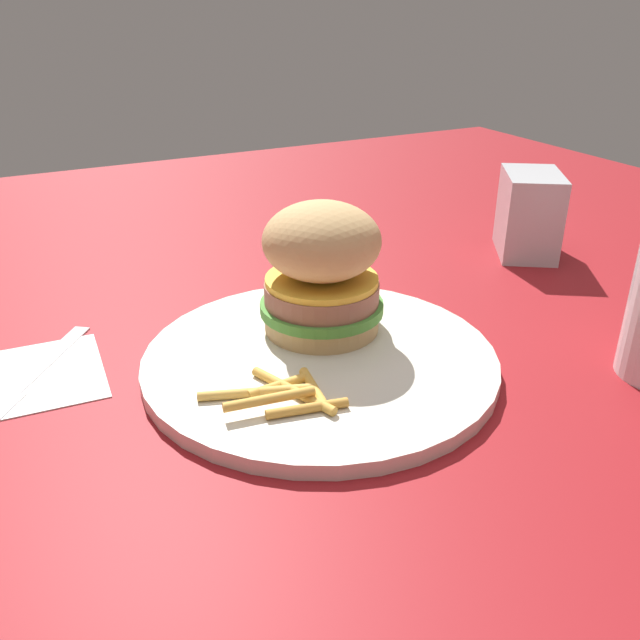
# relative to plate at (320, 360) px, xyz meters

# --- Properties ---
(ground_plane) EXTENTS (1.60, 1.60, 0.00)m
(ground_plane) POSITION_rel_plate_xyz_m (0.01, 0.03, -0.01)
(ground_plane) COLOR maroon
(plate) EXTENTS (0.28, 0.28, 0.01)m
(plate) POSITION_rel_plate_xyz_m (0.00, 0.00, 0.00)
(plate) COLOR silver
(plate) RESTS_ON ground_plane
(sandwich) EXTENTS (0.10, 0.10, 0.11)m
(sandwich) POSITION_rel_plate_xyz_m (-0.02, -0.04, 0.06)
(sandwich) COLOR tan
(sandwich) RESTS_ON plate
(fries_pile) EXTENTS (0.09, 0.08, 0.01)m
(fries_pile) POSITION_rel_plate_xyz_m (0.05, 0.05, 0.01)
(fries_pile) COLOR #E5B251
(fries_pile) RESTS_ON plate
(napkin) EXTENTS (0.12, 0.12, 0.00)m
(napkin) POSITION_rel_plate_xyz_m (0.21, -0.09, -0.01)
(napkin) COLOR white
(napkin) RESTS_ON ground_plane
(fork) EXTENTS (0.12, 0.15, 0.00)m
(fork) POSITION_rel_plate_xyz_m (0.21, -0.09, -0.00)
(fork) COLOR silver
(fork) RESTS_ON napkin
(napkin_dispenser) EXTENTS (0.10, 0.11, 0.09)m
(napkin_dispenser) POSITION_rel_plate_xyz_m (-0.33, -0.13, 0.04)
(napkin_dispenser) COLOR #B7BABF
(napkin_dispenser) RESTS_ON ground_plane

